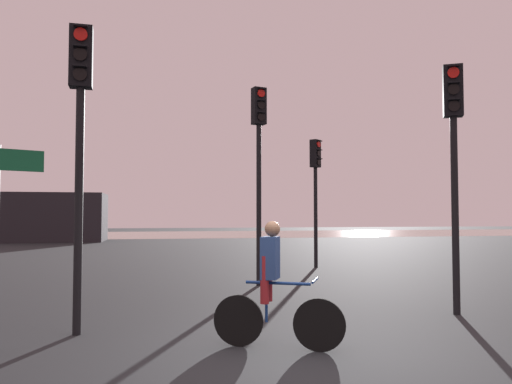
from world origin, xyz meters
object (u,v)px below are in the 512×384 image
(distant_building, at_px, (38,217))
(traffic_light_near_right, at_px, (454,140))
(traffic_light_center, at_px, (259,148))
(traffic_light_near_left, at_px, (80,119))
(cyclist, at_px, (273,284))
(traffic_light_far_right, at_px, (316,178))

(distant_building, distance_m, traffic_light_near_right, 29.11)
(traffic_light_near_right, bearing_deg, traffic_light_center, -30.28)
(distant_building, xyz_separation_m, traffic_light_center, (9.92, -22.16, 1.78))
(traffic_light_center, distance_m, traffic_light_near_left, 5.58)
(traffic_light_near_right, height_order, traffic_light_center, traffic_light_center)
(traffic_light_near_right, relative_size, cyclist, 2.66)
(distant_building, bearing_deg, traffic_light_center, -65.89)
(traffic_light_near_right, xyz_separation_m, traffic_light_far_right, (0.00, 7.72, -0.10))
(distant_building, distance_m, traffic_light_far_right, 22.40)
(traffic_light_far_right, xyz_separation_m, traffic_light_near_left, (-6.15, -7.98, 0.19))
(traffic_light_near_left, relative_size, cyclist, 2.74)
(traffic_light_center, xyz_separation_m, traffic_light_far_right, (2.63, 3.66, -0.42))
(traffic_light_center, distance_m, cyclist, 6.19)
(cyclist, bearing_deg, traffic_light_near_right, 138.54)
(distant_building, distance_m, traffic_light_center, 24.35)
(distant_building, bearing_deg, cyclist, -72.09)
(traffic_light_near_right, bearing_deg, traffic_light_far_right, -63.14)
(traffic_light_far_right, height_order, traffic_light_near_left, traffic_light_near_left)
(traffic_light_far_right, distance_m, cyclist, 10.12)
(traffic_light_near_right, distance_m, cyclist, 4.45)
(traffic_light_near_right, xyz_separation_m, traffic_light_center, (-2.62, 4.07, 0.32))
(traffic_light_near_right, height_order, cyclist, traffic_light_near_right)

